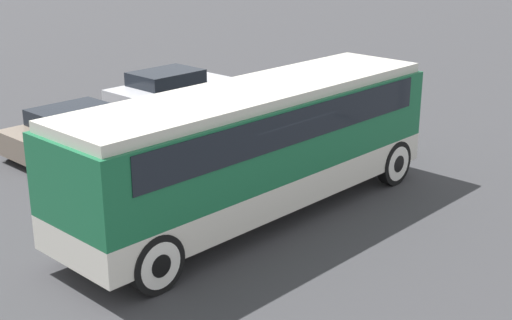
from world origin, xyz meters
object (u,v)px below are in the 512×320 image
(parked_car_mid, at_px, (186,132))
(tour_bus, at_px, (259,139))
(parked_car_near, at_px, (170,90))
(parked_car_far, at_px, (77,129))

(parked_car_mid, bearing_deg, tour_bus, -111.64)
(parked_car_near, bearing_deg, tour_bus, -118.37)
(tour_bus, relative_size, parked_car_near, 2.16)
(tour_bus, distance_m, parked_car_mid, 5.15)
(tour_bus, distance_m, parked_car_far, 7.22)
(parked_car_mid, relative_size, parked_car_far, 1.12)
(parked_car_near, distance_m, parked_car_mid, 5.25)
(parked_car_near, relative_size, parked_car_far, 1.07)
(tour_bus, xyz_separation_m, parked_car_far, (-0.22, 7.12, -1.16))
(parked_car_near, xyz_separation_m, parked_car_mid, (-2.99, -4.31, -0.05))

